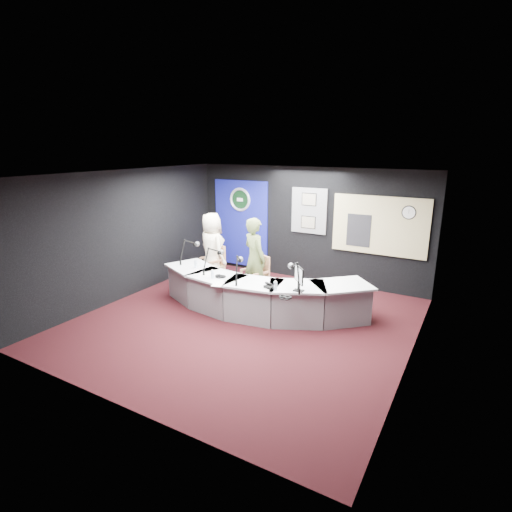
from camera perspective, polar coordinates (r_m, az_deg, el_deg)
The scene contains 33 objects.
ground at distance 7.81m, azimuth -1.65°, elevation -9.38°, with size 6.00×6.00×0.00m, color black.
ceiling at distance 7.10m, azimuth -1.83°, elevation 11.57°, with size 6.00×6.00×0.02m, color silver.
wall_back at distance 9.95m, azimuth 7.31°, elevation 4.48°, with size 6.00×0.02×2.80m, color black.
wall_front at distance 5.15m, azimuth -19.52°, elevation -6.98°, with size 6.00×0.02×2.80m, color black.
wall_left at distance 9.21m, azimuth -17.91°, elevation 2.95°, with size 0.02×6.00×2.80m, color black.
wall_right at distance 6.37m, azimuth 22.02°, elevation -2.91°, with size 0.02×6.00×2.80m, color black.
broadcast_desk at distance 8.12m, azimuth 0.05°, elevation -5.49°, with size 4.50×1.90×0.75m, color silver, non-canonical shape.
backdrop_panel at distance 10.80m, azimuth -2.15°, elevation 4.66°, with size 1.60×0.05×2.30m, color navy.
agency_seal at distance 10.66m, azimuth -2.30°, elevation 8.06°, with size 0.63×0.63×0.07m, color silver.
seal_center at distance 10.67m, azimuth -2.28°, elevation 8.06°, with size 0.48×0.48×0.01m, color black.
pinboard at distance 9.84m, azimuth 7.59°, elevation 6.42°, with size 0.90×0.04×1.10m, color slate.
framed_photo_upper at distance 9.77m, azimuth 7.58°, elevation 8.01°, with size 0.34×0.02×0.27m, color #7C735A.
framed_photo_lower at distance 9.86m, azimuth 7.46°, elevation 4.79°, with size 0.34×0.02×0.27m, color #7C735A.
booth_window_frame at distance 9.38m, azimuth 17.21°, elevation 4.16°, with size 2.12×0.06×1.32m, color #C7B77C.
booth_glow at distance 9.37m, azimuth 17.20°, elevation 4.15°, with size 2.00×0.02×1.20m, color beige.
equipment_rack at distance 9.48m, azimuth 14.45°, elevation 3.56°, with size 0.55×0.02×0.75m, color black.
wall_clock at distance 9.19m, azimuth 21.00°, elevation 5.82°, with size 0.28×0.28×0.01m, color white.
armchair_left at distance 9.76m, azimuth -6.24°, elevation -1.14°, with size 0.57×0.57×1.01m, color tan, non-canonical shape.
armchair_right at distance 8.78m, azimuth -0.19°, elevation -2.74°, with size 0.60×0.60×1.07m, color tan, non-canonical shape.
draped_jacket at distance 9.97m, azimuth -6.12°, elevation -0.07°, with size 0.50×0.10×0.70m, color slate.
person_man at distance 9.66m, azimuth -6.31°, elevation 1.00°, with size 0.86×0.56×1.76m, color #FFEECB.
person_woman at distance 8.67m, azimuth -0.19°, elevation -0.41°, with size 0.66×0.43×1.81m, color #576434.
computer_monitor at distance 7.17m, azimuth 6.18°, elevation -2.60°, with size 0.47×0.03×0.32m, color black.
desk_phone at distance 7.38m, azimuth 1.96°, elevation -4.40°, with size 0.18×0.14×0.04m, color black.
headphones_near at distance 6.93m, azimuth 4.22°, elevation -5.86°, with size 0.24×0.24×0.04m, color black.
headphones_far at distance 8.00m, azimuth -5.10°, elevation -2.89°, with size 0.23×0.23×0.04m, color black.
paper_stack at distance 8.21m, azimuth -7.36°, elevation -2.60°, with size 0.21×0.30×0.00m, color white.
notepad at distance 7.61m, azimuth -5.46°, elevation -4.03°, with size 0.19×0.27×0.00m, color white.
boom_mic_a at distance 9.08m, azimuth -9.58°, elevation 1.05°, with size 0.16×0.74×0.60m, color black, non-canonical shape.
boom_mic_b at distance 8.31m, azimuth -6.20°, elevation -0.19°, with size 0.16×0.74×0.60m, color black, non-canonical shape.
boom_mic_c at distance 7.69m, azimuth -2.55°, elevation -1.40°, with size 0.38×0.68×0.60m, color black, non-canonical shape.
boom_mic_d at distance 7.30m, azimuth 5.60°, elevation -2.42°, with size 0.51×0.60×0.60m, color black, non-canonical shape.
water_bottles at distance 7.90m, azimuth -3.46°, elevation -2.55°, with size 2.18×0.47×0.18m, color silver, non-canonical shape.
Camera 1 is at (3.69, -6.04, 3.30)m, focal length 28.00 mm.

